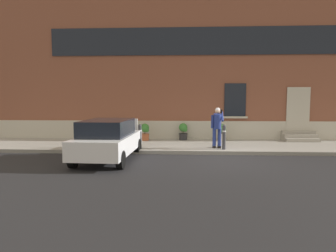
# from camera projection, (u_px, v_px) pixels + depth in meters

# --- Properties ---
(ground_plane) EXTENTS (80.00, 80.00, 0.00)m
(ground_plane) POSITION_uv_depth(u_px,v_px,m) (223.00, 159.00, 11.20)
(ground_plane) COLOR #232326
(sidewalk) EXTENTS (24.00, 3.60, 0.15)m
(sidewalk) POSITION_uv_depth(u_px,v_px,m) (215.00, 146.00, 13.98)
(sidewalk) COLOR #99968E
(sidewalk) RESTS_ON ground
(curb_edge) EXTENTS (24.00, 0.12, 0.15)m
(curb_edge) POSITION_uv_depth(u_px,v_px,m) (220.00, 153.00, 12.13)
(curb_edge) COLOR gray
(curb_edge) RESTS_ON ground
(building_facade) EXTENTS (24.00, 1.52, 7.50)m
(building_facade) POSITION_uv_depth(u_px,v_px,m) (212.00, 71.00, 16.12)
(building_facade) COLOR brown
(building_facade) RESTS_ON ground
(entrance_stoop) EXTENTS (1.65, 0.96, 0.48)m
(entrance_stoop) POSITION_uv_depth(u_px,v_px,m) (299.00, 137.00, 15.14)
(entrance_stoop) COLOR #9E998E
(entrance_stoop) RESTS_ON sidewalk
(hatchback_car_white) EXTENTS (1.92, 4.13, 1.50)m
(hatchback_car_white) POSITION_uv_depth(u_px,v_px,m) (109.00, 139.00, 11.04)
(hatchback_car_white) COLOR white
(hatchback_car_white) RESTS_ON ground
(bollard_near_person) EXTENTS (0.15, 0.15, 1.04)m
(bollard_near_person) POSITION_uv_depth(u_px,v_px,m) (224.00, 136.00, 12.47)
(bollard_near_person) COLOR #333338
(bollard_near_person) RESTS_ON sidewalk
(bollard_far_left) EXTENTS (0.15, 0.15, 1.04)m
(bollard_far_left) POSITION_uv_depth(u_px,v_px,m) (140.00, 136.00, 12.65)
(bollard_far_left) COLOR #333338
(bollard_far_left) RESTS_ON sidewalk
(person_on_phone) EXTENTS (0.51, 0.52, 1.74)m
(person_on_phone) POSITION_uv_depth(u_px,v_px,m) (217.00, 125.00, 12.71)
(person_on_phone) COLOR navy
(person_on_phone) RESTS_ON sidewalk
(planter_olive) EXTENTS (0.44, 0.44, 0.86)m
(planter_olive) POSITION_uv_depth(u_px,v_px,m) (108.00, 131.00, 15.39)
(planter_olive) COLOR #606B38
(planter_olive) RESTS_ON sidewalk
(planter_terracotta) EXTENTS (0.44, 0.44, 0.86)m
(planter_terracotta) POSITION_uv_depth(u_px,v_px,m) (145.00, 132.00, 15.17)
(planter_terracotta) COLOR #B25B38
(planter_terracotta) RESTS_ON sidewalk
(planter_charcoal) EXTENTS (0.44, 0.44, 0.86)m
(planter_charcoal) POSITION_uv_depth(u_px,v_px,m) (183.00, 131.00, 15.40)
(planter_charcoal) COLOR #2D2D30
(planter_charcoal) RESTS_ON sidewalk
(planter_cream) EXTENTS (0.44, 0.44, 0.86)m
(planter_cream) POSITION_uv_depth(u_px,v_px,m) (222.00, 132.00, 15.07)
(planter_cream) COLOR beige
(planter_cream) RESTS_ON sidewalk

